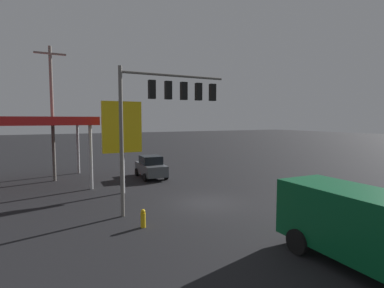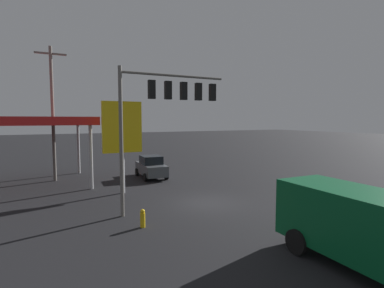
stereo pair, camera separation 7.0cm
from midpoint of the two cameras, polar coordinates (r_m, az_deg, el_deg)
ground_plane at (r=18.80m, az=2.97°, el=-11.08°), size 200.00×200.00×0.00m
traffic_signal_assembly at (r=16.73m, az=-4.92°, el=7.76°), size 6.21×0.43×7.84m
utility_pole at (r=27.19m, az=-24.95°, el=5.72°), size 2.40×0.26×11.02m
gas_station_canopy at (r=26.39m, az=-30.61°, el=3.71°), size 11.00×8.63×5.31m
price_sign at (r=21.04m, az=-13.07°, el=2.64°), size 2.71×0.27×6.34m
sedan_far at (r=26.67m, az=-7.72°, el=-4.32°), size 2.27×4.50×1.93m
delivery_truck at (r=11.64m, az=32.41°, el=-13.09°), size 2.73×6.87×3.58m
fire_hydrant at (r=14.78m, az=-9.25°, el=-13.79°), size 0.24×0.24×0.88m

